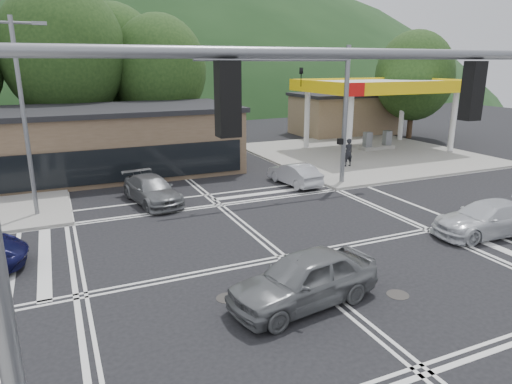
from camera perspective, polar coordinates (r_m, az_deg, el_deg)
name	(u,v)px	position (r m, az deg, el deg)	size (l,w,h in m)	color
ground	(283,258)	(17.34, 3.43, -8.20)	(120.00, 120.00, 0.00)	black
sidewalk_ne	(364,154)	(37.29, 13.39, 4.67)	(16.00, 16.00, 0.15)	gray
gas_station_canopy	(381,89)	(38.69, 15.37, 12.36)	(12.32, 8.34, 5.75)	silver
convenience_store	(345,115)	(47.93, 11.09, 9.44)	(10.00, 6.00, 3.80)	#846B4F
commercial_row	(44,147)	(31.42, -24.97, 5.14)	(24.00, 8.00, 4.00)	brown
hill_north	(87,97)	(104.50, -20.36, 11.08)	(252.00, 126.00, 140.00)	#1A3618
tree_n_b	(64,52)	(38.03, -22.90, 15.81)	(9.00, 9.00, 12.98)	#382619
tree_n_c	(159,70)	(38.92, -12.04, 14.73)	(7.60, 7.60, 10.87)	#382619
tree_n_e	(113,61)	(42.34, -17.41, 15.32)	(8.40, 8.40, 11.98)	#382619
tree_ne	(414,76)	(46.28, 19.18, 13.55)	(7.20, 7.20, 9.99)	#382619
streetlight_nw	(24,109)	(23.11, -26.98, 9.19)	(2.50, 0.25, 9.00)	slate
signal_mast_ne	(327,99)	(26.49, 8.91, 11.40)	(11.65, 0.30, 8.00)	slate
signal_mast_sw	(145,216)	(6.20, -13.66, -2.97)	(9.14, 0.28, 8.00)	slate
car_grey_center	(304,279)	(13.98, 5.99, -10.75)	(1.94, 4.82, 1.64)	slate
car_silver_east	(487,219)	(21.65, 26.95, -2.98)	(1.99, 4.89, 1.42)	silver
car_queue_a	(295,174)	(27.29, 4.84, 2.27)	(1.40, 4.01, 1.32)	#AEAFB5
car_queue_b	(226,148)	(34.68, -3.78, 5.55)	(2.02, 5.01, 1.71)	silver
car_northbound	(152,190)	(24.26, -12.87, 0.25)	(1.93, 4.75, 1.38)	#5C5F61
pedestrian	(348,153)	(31.99, 11.43, 4.86)	(0.70, 0.46, 1.92)	black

